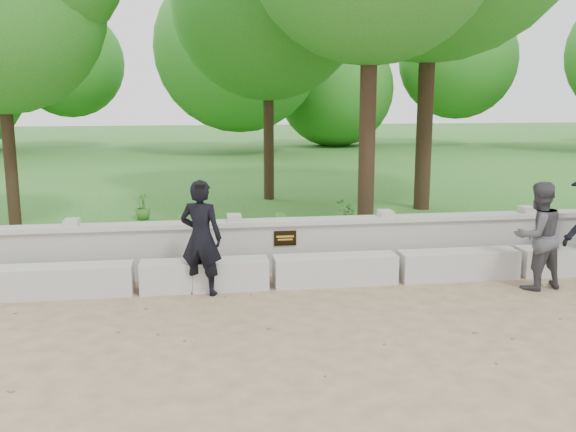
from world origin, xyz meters
name	(u,v)px	position (x,y,z in m)	size (l,w,h in m)	color
ground	(290,332)	(0.00, 0.00, 0.00)	(80.00, 80.00, 0.00)	tan
lawn	(227,177)	(0.00, 14.00, 0.12)	(40.00, 22.00, 0.25)	#235A1C
concrete_bench	(271,272)	(0.00, 1.90, 0.22)	(11.90, 0.45, 0.45)	#BCB9B2
parapet_wall	(266,246)	(0.00, 2.60, 0.46)	(12.50, 0.35, 0.90)	#B1AEA7
man_main	(201,238)	(-1.04, 1.68, 0.85)	(0.73, 0.68, 1.70)	black
visitor_left	(538,236)	(3.94, 1.24, 0.81)	(0.89, 0.75, 1.63)	#424146
shrub_a	(182,233)	(-1.34, 3.30, 0.57)	(0.34, 0.23, 0.64)	#3A7527
shrub_b	(280,229)	(0.36, 3.53, 0.54)	(0.32, 0.26, 0.58)	#3A7527
shrub_c	(348,213)	(1.94, 4.97, 0.51)	(0.46, 0.40, 0.52)	#3A7527
shrub_d	(142,206)	(-2.21, 6.24, 0.55)	(0.34, 0.30, 0.60)	#3A7527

